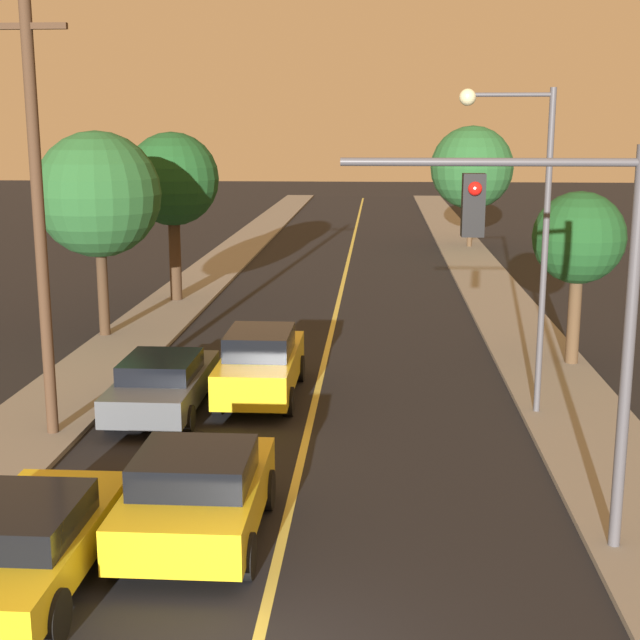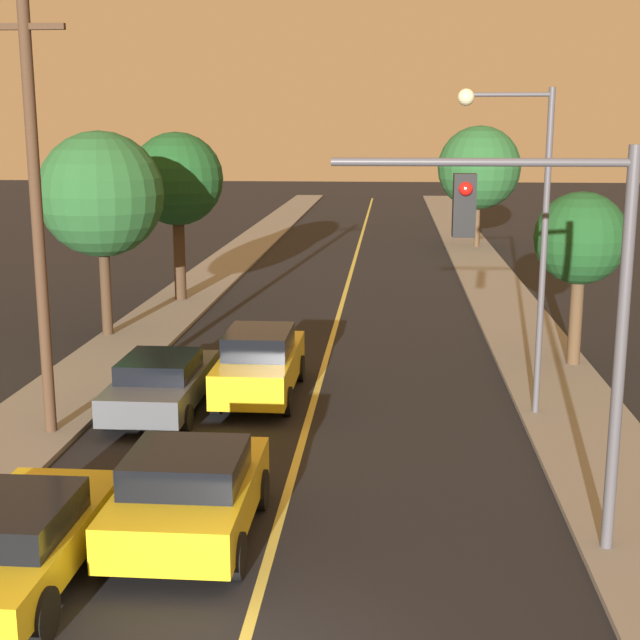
% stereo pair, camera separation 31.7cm
% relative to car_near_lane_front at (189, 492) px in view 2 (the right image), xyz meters
% --- Properties ---
extents(road_surface, '(9.49, 80.00, 0.01)m').
position_rel_car_near_lane_front_xyz_m(road_surface, '(1.33, 32.31, -0.79)').
color(road_surface, black).
rests_on(road_surface, ground).
extents(sidewalk_left, '(2.50, 80.00, 0.12)m').
position_rel_car_near_lane_front_xyz_m(sidewalk_left, '(-4.67, 32.31, -0.73)').
color(sidewalk_left, gray).
rests_on(sidewalk_left, ground).
extents(sidewalk_right, '(2.50, 80.00, 0.12)m').
position_rel_car_near_lane_front_xyz_m(sidewalk_right, '(7.32, 32.31, -0.73)').
color(sidewalk_right, gray).
rests_on(sidewalk_right, ground).
extents(car_near_lane_front, '(2.11, 3.90, 1.53)m').
position_rel_car_near_lane_front_xyz_m(car_near_lane_front, '(0.00, 0.00, 0.00)').
color(car_near_lane_front, gold).
rests_on(car_near_lane_front, ground).
extents(car_near_lane_second, '(1.84, 4.57, 1.69)m').
position_rel_car_near_lane_front_xyz_m(car_near_lane_second, '(0.00, 7.68, 0.06)').
color(car_near_lane_second, gold).
rests_on(car_near_lane_second, ground).
extents(car_outer_lane_front, '(1.93, 4.33, 1.36)m').
position_rel_car_near_lane_front_xyz_m(car_outer_lane_front, '(-2.09, -1.68, -0.06)').
color(car_outer_lane_front, gold).
rests_on(car_outer_lane_front, ground).
extents(car_outer_lane_second, '(1.93, 4.43, 1.34)m').
position_rel_car_near_lane_front_xyz_m(car_outer_lane_second, '(-2.09, 6.39, -0.09)').
color(car_outer_lane_second, '#474C51').
rests_on(car_outer_lane_second, ground).
extents(traffic_signal_mast, '(4.33, 0.42, 6.06)m').
position_rel_car_near_lane_front_xyz_m(traffic_signal_mast, '(5.50, 0.01, 3.41)').
color(traffic_signal_mast, '#47474C').
rests_on(traffic_signal_mast, ground).
extents(streetlamp_right, '(2.04, 0.36, 7.12)m').
position_rel_car_near_lane_front_xyz_m(streetlamp_right, '(5.94, 6.67, 3.91)').
color(streetlamp_right, '#47474C').
rests_on(streetlamp_right, ground).
extents(utility_pole_left, '(1.60, 0.24, 8.79)m').
position_rel_car_near_lane_front_xyz_m(utility_pole_left, '(-4.02, 4.54, 3.89)').
color(utility_pole_left, '#422D1E').
rests_on(utility_pole_left, ground).
extents(tree_left_near, '(3.78, 3.78, 6.22)m').
position_rel_car_near_lane_front_xyz_m(tree_left_near, '(-5.65, 13.51, 3.64)').
color(tree_left_near, '#3D2B1C').
rests_on(tree_left_near, ground).
extents(tree_left_far, '(3.38, 3.38, 6.15)m').
position_rel_car_near_lane_front_xyz_m(tree_left_far, '(-4.72, 19.39, 3.74)').
color(tree_left_far, '#3D2B1C').
rests_on(tree_left_far, ground).
extents(tree_right_near, '(2.46, 2.46, 4.66)m').
position_rel_car_near_lane_front_xyz_m(tree_right_near, '(8.10, 11.02, 2.72)').
color(tree_right_near, '#4C3823').
rests_on(tree_right_near, ground).
extents(tree_right_far, '(4.39, 4.39, 6.41)m').
position_rel_car_near_lane_front_xyz_m(tree_right_far, '(7.71, 35.49, 3.54)').
color(tree_right_far, '#4C3823').
rests_on(tree_right_far, ground).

